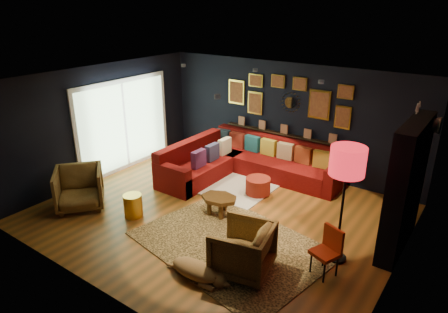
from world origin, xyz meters
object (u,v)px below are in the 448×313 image
Objects in this scene: sectional at (242,163)px; gold_stool at (133,206)px; coffee_table at (219,200)px; armchair_left at (79,186)px; floor_lamp at (347,165)px; armchair_right at (242,247)px; dog at (195,267)px; pouf at (258,186)px; orange_chair at (328,248)px.

sectional is 7.63× the size of gold_stool.
sectional is 4.25× the size of coffee_table.
floor_lamp is (4.83, 1.31, 1.18)m from armchair_left.
armchair_right is (3.76, 0.17, -0.02)m from armchair_left.
coffee_table is 0.88× the size of armchair_left.
dog is (2.14, -0.74, -0.03)m from gold_stool.
floor_lamp reaches higher than sectional.
coffee_table is 1.77m from armchair_right.
coffee_table is at bearing 36.98° from gold_stool.
sectional is 3.65m from armchair_left.
armchair_right reaches higher than pouf.
sectional is at bearing 10.00° from armchair_left.
armchair_left is at bearing 172.44° from dog.
pouf is 0.47× the size of dog.
armchair_left reaches higher than pouf.
gold_stool is 2.27m from dog.
coffee_table is 1.80× the size of gold_stool.
orange_chair is at bearing 7.85° from gold_stool.
armchair_right is (1.96, -3.00, 0.11)m from sectional.
pouf is at bearing 82.28° from coffee_table.
orange_chair is 0.69× the size of dog.
orange_chair reaches higher than pouf.
pouf is (0.16, 1.19, -0.12)m from coffee_table.
sectional is 3.95× the size of armchair_right.
sectional is at bearing 163.97° from orange_chair.
dog is (-1.56, -1.25, -0.26)m from orange_chair.
armchair_right is (1.15, -2.38, 0.23)m from pouf.
armchair_left is 1.21m from gold_stool.
gold_stool is at bearing 159.99° from dog.
armchair_left is at bearing -164.81° from floor_lamp.
floor_lamp reaches higher than armchair_left.
sectional is at bearing 148.48° from floor_lamp.
armchair_right is at bearing -56.86° from sectional.
gold_stool is 4.07m from floor_lamp.
armchair_left is at bearing -162.29° from gold_stool.
floor_lamp is (-0.00, 0.44, 1.19)m from orange_chair.
gold_stool is at bearing -106.39° from armchair_right.
orange_chair is 2.02m from dog.
dog is (0.82, -1.74, -0.13)m from coffee_table.
pouf is 0.69× the size of orange_chair.
dog is at bearing -57.11° from armchair_left.
gold_stool is at bearing -124.12° from pouf.
coffee_table is (0.65, -1.81, -0.00)m from sectional.
gold_stool is (-1.32, -0.99, -0.10)m from coffee_table.
sectional is 1.03m from pouf.
sectional is 4.42× the size of orange_chair.
gold_stool is 0.40× the size of dog.
armchair_left is 0.81× the size of dog.
dog is at bearing -19.11° from gold_stool.
orange_chair is (2.38, -0.48, 0.13)m from coffee_table.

